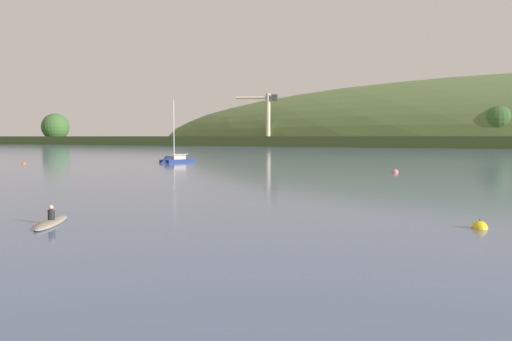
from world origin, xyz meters
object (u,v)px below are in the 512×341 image
object	(u,v)px
mooring_buoy_midchannel	(480,228)
dockside_crane	(267,119)
mooring_buoy_off_fishing_boat	(24,164)
mooring_buoy_foreground	(395,172)
canoe_with_paddler	(51,222)
sailboat_midwater_white	(173,161)

from	to	relation	value
mooring_buoy_midchannel	dockside_crane	bearing A→B (deg)	116.54
mooring_buoy_off_fishing_boat	mooring_buoy_foreground	bearing A→B (deg)	4.88
dockside_crane	mooring_buoy_midchannel	bearing A→B (deg)	98.13
dockside_crane	canoe_with_paddler	size ratio (longest dim) A/B	5.88
dockside_crane	mooring_buoy_midchannel	distance (m)	216.27
canoe_with_paddler	sailboat_midwater_white	bearing A→B (deg)	179.42
mooring_buoy_foreground	mooring_buoy_off_fishing_boat	distance (m)	54.46
dockside_crane	mooring_buoy_foreground	size ratio (longest dim) A/B	28.16
dockside_crane	mooring_buoy_foreground	bearing A→B (deg)	100.30
sailboat_midwater_white	canoe_with_paddler	distance (m)	58.14
mooring_buoy_midchannel	sailboat_midwater_white	bearing A→B (deg)	136.56
canoe_with_paddler	mooring_buoy_off_fishing_boat	bearing A→B (deg)	-158.82
mooring_buoy_midchannel	canoe_with_paddler	bearing A→B (deg)	-158.07
mooring_buoy_foreground	canoe_with_paddler	bearing A→B (deg)	-100.74
sailboat_midwater_white	mooring_buoy_off_fishing_boat	size ratio (longest dim) A/B	17.42
sailboat_midwater_white	mooring_buoy_foreground	xyz separation A→B (m)	(36.00, -8.24, -0.18)
mooring_buoy_off_fishing_boat	dockside_crane	bearing A→B (deg)	101.18
canoe_with_paddler	mooring_buoy_midchannel	distance (m)	19.66
sailboat_midwater_white	mooring_buoy_foreground	distance (m)	36.93
dockside_crane	sailboat_midwater_white	world-z (taller)	dockside_crane
sailboat_midwater_white	mooring_buoy_midchannel	bearing A→B (deg)	59.64
sailboat_midwater_white	canoe_with_paddler	xyz separation A→B (m)	(27.88, -51.02, -0.09)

